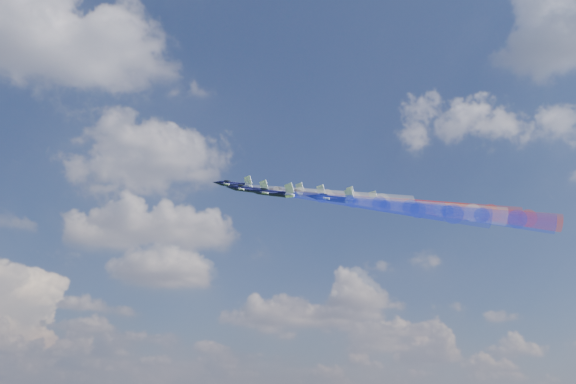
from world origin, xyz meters
name	(u,v)px	position (x,y,z in m)	size (l,w,h in m)	color
jet_lead	(234,184)	(-15.09, 35.25, 141.67)	(10.14, 12.68, 3.38)	black
trail_lead	(327,195)	(2.96, 16.20, 135.32)	(4.23, 42.80, 4.23)	white
jet_inner_left	(248,189)	(-14.66, 23.23, 136.93)	(10.14, 12.68, 3.38)	black
trail_inner_left	(350,201)	(3.40, 4.18, 130.58)	(4.23, 42.80, 4.23)	#1A2CE0
jet_inner_right	(285,191)	(-1.11, 34.75, 141.11)	(10.14, 12.68, 3.38)	black
trail_inner_right	(380,202)	(16.94, 15.70, 134.75)	(4.23, 42.80, 4.23)	red
jet_outer_left	(272,193)	(-13.15, 9.41, 132.23)	(10.14, 12.68, 3.38)	black
trail_outer_left	(385,206)	(4.90, -9.64, 125.87)	(4.23, 42.80, 4.23)	#1A2CE0
jet_center_third	(305,194)	(-1.01, 20.51, 136.38)	(10.14, 12.68, 3.38)	black
trail_center_third	(410,206)	(17.04, 1.46, 130.02)	(4.23, 42.80, 4.23)	white
jet_outer_right	(336,195)	(12.46, 32.74, 140.96)	(10.14, 12.68, 3.38)	black
trail_outer_right	(433,206)	(30.51, 13.70, 134.60)	(4.23, 42.80, 4.23)	red
jet_rear_left	(332,199)	(0.47, 7.63, 131.81)	(10.14, 12.68, 3.38)	black
trail_rear_left	(448,212)	(18.52, -11.42, 125.45)	(4.23, 42.80, 4.23)	#1A2CE0
jet_rear_right	(357,200)	(12.41, 19.39, 135.86)	(10.14, 12.68, 3.38)	black
trail_rear_right	(464,212)	(30.46, 0.34, 129.51)	(4.23, 42.80, 4.23)	red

